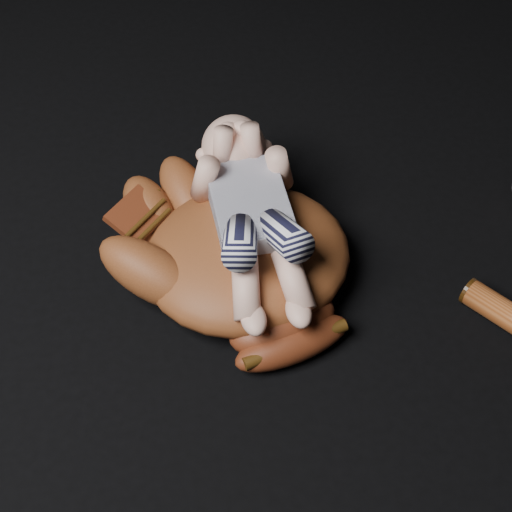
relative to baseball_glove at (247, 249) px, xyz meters
name	(u,v)px	position (x,y,z in m)	size (l,w,h in m)	color
baseball_glove	(247,249)	(0.00, 0.00, 0.00)	(0.37, 0.42, 0.13)	#5D2B14
newborn_baby	(254,215)	(0.01, 0.01, 0.06)	(0.17, 0.36, 0.15)	#D8A18B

